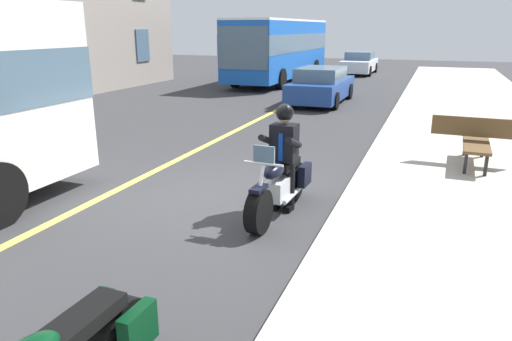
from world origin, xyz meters
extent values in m
plane|color=#333335|center=(0.00, 0.00, 0.00)|extent=(80.00, 80.00, 0.00)
cube|color=#B2ADA0|center=(0.00, 4.50, 0.07)|extent=(60.00, 5.00, 0.15)
cube|color=#E5DB4C|center=(0.00, -2.00, 0.01)|extent=(60.00, 0.16, 0.01)
cylinder|color=black|center=(1.15, 1.10, 0.33)|extent=(0.67, 0.23, 0.66)
cylinder|color=black|center=(-0.40, 1.16, 0.33)|extent=(0.67, 0.23, 0.66)
cube|color=silver|center=(0.35, 1.13, 0.42)|extent=(0.57, 0.30, 0.32)
ellipsoid|color=black|center=(0.55, 1.12, 0.78)|extent=(0.57, 0.30, 0.24)
cube|color=black|center=(0.00, 1.14, 0.74)|extent=(0.71, 0.31, 0.12)
cube|color=black|center=(-0.34, 1.38, 0.48)|extent=(0.40, 0.14, 0.36)
cube|color=black|center=(-0.36, 0.94, 0.48)|extent=(0.40, 0.14, 0.36)
cylinder|color=silver|center=(1.13, 1.10, 0.60)|extent=(0.35, 0.06, 0.76)
cylinder|color=silver|center=(0.97, 1.10, 1.00)|extent=(0.06, 0.60, 0.04)
cube|color=black|center=(1.15, 1.10, 0.68)|extent=(0.37, 0.17, 0.06)
cylinder|color=silver|center=(0.05, 1.30, 0.26)|extent=(0.90, 0.12, 0.08)
cube|color=slate|center=(0.95, 1.10, 1.12)|extent=(0.05, 0.32, 0.28)
cylinder|color=black|center=(0.10, 1.26, 0.42)|extent=(0.14, 0.14, 0.84)
cube|color=black|center=(0.16, 1.26, 0.05)|extent=(0.26, 0.12, 0.10)
cylinder|color=black|center=(0.09, 1.02, 0.42)|extent=(0.14, 0.14, 0.84)
cube|color=black|center=(0.15, 1.02, 0.05)|extent=(0.26, 0.12, 0.10)
cube|color=black|center=(0.10, 1.14, 1.12)|extent=(0.34, 0.41, 0.60)
cube|color=navy|center=(0.26, 1.13, 1.08)|extent=(0.03, 0.07, 0.44)
cylinder|color=black|center=(0.29, 1.35, 1.18)|extent=(0.55, 0.12, 0.28)
cylinder|color=black|center=(0.27, 0.91, 1.18)|extent=(0.55, 0.12, 0.28)
sphere|color=tan|center=(0.10, 1.14, 1.55)|extent=(0.22, 0.22, 0.22)
sphere|color=black|center=(0.10, 1.14, 1.60)|extent=(0.28, 0.28, 0.28)
cylinder|color=black|center=(4.24, 0.98, 0.33)|extent=(0.66, 0.21, 0.66)
cube|color=black|center=(4.64, 0.97, 0.74)|extent=(0.71, 0.30, 0.12)
cube|color=black|center=(4.29, 1.20, 0.48)|extent=(0.40, 0.13, 0.36)
cube|color=black|center=(4.28, 0.76, 0.48)|extent=(0.40, 0.13, 0.36)
cube|color=blue|center=(-18.56, -4.94, 1.77)|extent=(11.00, 2.50, 2.85)
cube|color=slate|center=(-18.56, -4.94, 2.10)|extent=(11.04, 2.52, 0.90)
cube|color=slate|center=(-13.06, -4.94, 2.00)|extent=(0.06, 2.40, 1.90)
cube|color=white|center=(-18.56, -4.94, 3.25)|extent=(11.00, 2.50, 0.10)
cylinder|color=black|center=(-14.96, -3.74, 0.50)|extent=(1.00, 0.30, 1.00)
cylinder|color=black|center=(-14.96, -6.14, 0.50)|extent=(1.00, 0.30, 1.00)
cylinder|color=black|center=(-21.76, -3.74, 0.50)|extent=(1.00, 0.30, 1.00)
cylinder|color=black|center=(-21.76, -6.14, 0.50)|extent=(1.00, 0.30, 1.00)
cube|color=navy|center=(-11.42, -0.92, 0.55)|extent=(4.60, 1.80, 0.70)
cube|color=slate|center=(-11.22, -0.92, 1.10)|extent=(2.40, 1.60, 0.60)
cylinder|color=black|center=(-12.87, -1.77, 0.32)|extent=(0.64, 0.22, 0.64)
cylinder|color=black|center=(-12.87, -0.07, 0.32)|extent=(0.64, 0.22, 0.64)
cylinder|color=black|center=(-9.97, -1.77, 0.32)|extent=(0.64, 0.22, 0.64)
cylinder|color=black|center=(-9.97, -0.07, 0.32)|extent=(0.64, 0.22, 0.64)
cube|color=white|center=(-24.31, -1.45, 0.55)|extent=(4.60, 1.80, 0.70)
cube|color=slate|center=(-24.51, -1.45, 1.10)|extent=(2.40, 1.60, 0.60)
cylinder|color=black|center=(-22.86, -0.60, 0.32)|extent=(0.64, 0.22, 0.64)
cylinder|color=black|center=(-22.86, -2.30, 0.32)|extent=(0.64, 0.22, 0.64)
cylinder|color=black|center=(-25.76, -0.60, 0.32)|extent=(0.64, 0.22, 0.64)
cylinder|color=black|center=(-25.76, -2.30, 0.32)|extent=(0.64, 0.22, 0.64)
cube|color=brown|center=(-3.28, 4.20, 0.60)|extent=(1.82, 0.56, 0.06)
cube|color=brown|center=(-3.50, 4.21, 0.90)|extent=(0.12, 1.80, 0.40)
cube|color=black|center=(-2.53, 4.36, 0.36)|extent=(0.06, 0.06, 0.42)
cube|color=black|center=(-2.54, 4.00, 0.36)|extent=(0.06, 0.06, 0.42)
cube|color=black|center=(-4.03, 4.40, 0.36)|extent=(0.06, 0.06, 0.42)
cube|color=black|center=(-4.04, 4.04, 0.36)|extent=(0.06, 0.06, 0.42)
cube|color=slate|center=(-14.24, -10.97, 2.00)|extent=(1.10, 0.06, 1.60)
cube|color=slate|center=(-8.28, -10.97, 2.00)|extent=(1.10, 0.06, 1.60)
camera|label=1|loc=(7.09, 3.30, 2.87)|focal=33.14mm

